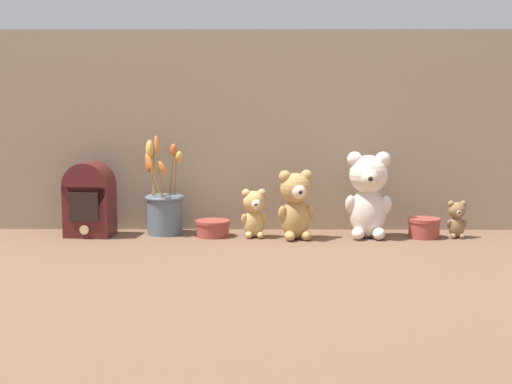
% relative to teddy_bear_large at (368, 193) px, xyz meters
% --- Properties ---
extents(ground_plane, '(4.00, 4.00, 0.00)m').
position_rel_teddy_bear_large_xyz_m(ground_plane, '(-0.36, -0.01, -0.15)').
color(ground_plane, brown).
extents(backdrop_wall, '(1.77, 0.02, 0.67)m').
position_rel_teddy_bear_large_xyz_m(backdrop_wall, '(-0.36, 0.15, 0.19)').
color(backdrop_wall, gray).
rests_on(backdrop_wall, ground).
extents(teddy_bear_large, '(0.15, 0.14, 0.28)m').
position_rel_teddy_bear_large_xyz_m(teddy_bear_large, '(0.00, 0.00, 0.00)').
color(teddy_bear_large, beige).
rests_on(teddy_bear_large, ground).
extents(teddy_bear_medium, '(0.12, 0.11, 0.22)m').
position_rel_teddy_bear_large_xyz_m(teddy_bear_medium, '(-0.23, -0.03, -0.03)').
color(teddy_bear_medium, tan).
rests_on(teddy_bear_medium, ground).
extents(teddy_bear_small, '(0.09, 0.08, 0.16)m').
position_rel_teddy_bear_large_xyz_m(teddy_bear_small, '(-0.37, 0.00, -0.06)').
color(teddy_bear_small, tan).
rests_on(teddy_bear_small, ground).
extents(teddy_bear_tiny, '(0.06, 0.06, 0.12)m').
position_rel_teddy_bear_large_xyz_m(teddy_bear_tiny, '(0.29, 0.00, -0.08)').
color(teddy_bear_tiny, olive).
rests_on(teddy_bear_tiny, ground).
extents(flower_vase, '(0.13, 0.15, 0.33)m').
position_rel_teddy_bear_large_xyz_m(flower_vase, '(-0.66, 0.06, -0.06)').
color(flower_vase, slate).
rests_on(flower_vase, ground).
extents(vintage_radio, '(0.16, 0.12, 0.24)m').
position_rel_teddy_bear_large_xyz_m(vintage_radio, '(-0.90, 0.02, -0.02)').
color(vintage_radio, '#4C1919').
rests_on(vintage_radio, ground).
extents(decorative_tin_tall, '(0.10, 0.10, 0.06)m').
position_rel_teddy_bear_large_xyz_m(decorative_tin_tall, '(0.18, 0.00, -0.11)').
color(decorative_tin_tall, '#993D33').
rests_on(decorative_tin_tall, ground).
extents(decorative_tin_short, '(0.11, 0.11, 0.05)m').
position_rel_teddy_bear_large_xyz_m(decorative_tin_short, '(-0.50, 0.02, -0.12)').
color(decorative_tin_short, '#993D33').
rests_on(decorative_tin_short, ground).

